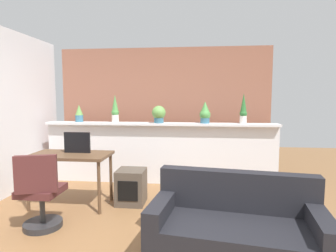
% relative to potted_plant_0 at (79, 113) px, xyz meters
% --- Properties ---
extents(ground_plane, '(12.00, 12.00, 0.00)m').
position_rel_potted_plant_0_xyz_m(ground_plane, '(1.48, -2.00, -1.25)').
color(ground_plane, brown).
extents(divider_wall, '(4.11, 0.16, 1.05)m').
position_rel_potted_plant_0_xyz_m(divider_wall, '(1.48, 0.00, -0.72)').
color(divider_wall, silver).
rests_on(divider_wall, ground).
extents(plant_shelf, '(4.11, 0.28, 0.04)m').
position_rel_potted_plant_0_xyz_m(plant_shelf, '(1.48, -0.04, -0.17)').
color(plant_shelf, silver).
rests_on(plant_shelf, divider_wall).
extents(brick_wall_behind, '(4.11, 0.10, 2.50)m').
position_rel_potted_plant_0_xyz_m(brick_wall_behind, '(1.48, 0.60, 0.00)').
color(brick_wall_behind, '#935B47').
rests_on(brick_wall_behind, ground).
extents(potted_plant_0, '(0.14, 0.14, 0.31)m').
position_rel_potted_plant_0_xyz_m(potted_plant_0, '(0.00, 0.00, 0.00)').
color(potted_plant_0, '#386B84').
rests_on(potted_plant_0, plant_shelf).
extents(potted_plant_1, '(0.14, 0.14, 0.50)m').
position_rel_potted_plant_0_xyz_m(potted_plant_1, '(0.68, -0.02, 0.07)').
color(potted_plant_1, silver).
rests_on(potted_plant_1, plant_shelf).
extents(potted_plant_2, '(0.24, 0.24, 0.30)m').
position_rel_potted_plant_0_xyz_m(potted_plant_2, '(1.48, -0.08, 0.01)').
color(potted_plant_2, '#386B84').
rests_on(potted_plant_2, plant_shelf).
extents(potted_plant_3, '(0.19, 0.19, 0.38)m').
position_rel_potted_plant_0_xyz_m(potted_plant_3, '(2.29, -0.04, 0.02)').
color(potted_plant_3, '#386B84').
rests_on(potted_plant_3, plant_shelf).
extents(potted_plant_4, '(0.13, 0.13, 0.52)m').
position_rel_potted_plant_0_xyz_m(potted_plant_4, '(2.93, -0.02, 0.08)').
color(potted_plant_4, silver).
rests_on(potted_plant_4, plant_shelf).
extents(desk, '(1.10, 0.60, 0.75)m').
position_rel_potted_plant_0_xyz_m(desk, '(0.38, -1.20, -0.58)').
color(desk, brown).
rests_on(desk, ground).
extents(tv_monitor, '(0.38, 0.04, 0.30)m').
position_rel_potted_plant_0_xyz_m(tv_monitor, '(0.45, -1.12, -0.35)').
color(tv_monitor, black).
rests_on(tv_monitor, desk).
extents(office_chair, '(0.50, 0.50, 0.91)m').
position_rel_potted_plant_0_xyz_m(office_chair, '(0.37, -1.94, -0.86)').
color(office_chair, '#262628').
rests_on(office_chair, ground).
extents(side_cube_shelf, '(0.40, 0.41, 0.50)m').
position_rel_potted_plant_0_xyz_m(side_cube_shelf, '(1.21, -1.04, -1.00)').
color(side_cube_shelf, '#4C4238').
rests_on(side_cube_shelf, ground).
extents(couch, '(1.65, 0.98, 0.80)m').
position_rel_potted_plant_0_xyz_m(couch, '(2.52, -2.34, -0.96)').
color(couch, black).
rests_on(couch, ground).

